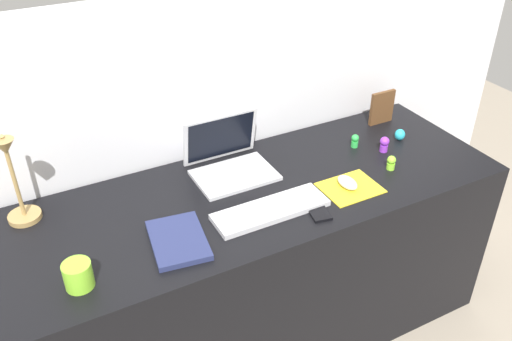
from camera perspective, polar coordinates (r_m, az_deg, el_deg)
The scene contains 16 objects.
ground_plane at distance 2.49m, azimuth 0.38°, elevation -16.14°, with size 6.00×6.00×0.00m, color gray.
back_wall at distance 2.30m, azimuth -3.91°, elevation 1.67°, with size 3.05×0.05×1.39m, color silver.
desk at distance 2.23m, azimuth 0.41°, elevation -9.88°, with size 1.85×0.66×0.74m, color black.
laptop at distance 2.08m, azimuth -2.93°, elevation 1.32°, with size 0.30×0.25×0.21m.
keyboard at distance 1.88m, azimuth 1.55°, elevation -4.15°, with size 0.41×0.13×0.02m, color silver.
mousepad at distance 2.03m, azimuth 9.85°, elevation -1.80°, with size 0.21×0.17×0.00m, color yellow.
mouse at distance 2.02m, azimuth 9.56°, elevation -1.25°, with size 0.06×0.10×0.03m, color silver.
cell_phone at distance 1.90m, azimuth 6.40°, elevation -4.11°, with size 0.06×0.13×0.01m, color black.
desk_lamp at distance 1.90m, azimuth -23.92°, elevation -1.20°, with size 0.11×0.17×0.36m.
notebook_pad at distance 1.77m, azimuth -8.16°, elevation -7.24°, with size 0.17×0.24×0.02m, color navy.
picture_frame at distance 2.47m, azimuth 13.06°, elevation 6.45°, with size 0.12×0.02×0.15m, color brown.
coffee_mug at distance 1.67m, azimuth -18.14°, elevation -10.39°, with size 0.08×0.08×0.08m, color #8CDB33.
toy_figurine_lime at distance 2.16m, azimuth 13.99°, elevation 0.83°, with size 0.03×0.03×0.06m.
toy_figurine_purple at distance 2.27m, azimuth 13.30°, elevation 2.75°, with size 0.04×0.04×0.07m.
toy_figurine_green at distance 2.28m, azimuth 10.33°, elevation 3.11°, with size 0.03×0.03×0.06m.
toy_figurine_cyan at distance 2.38m, azimuth 14.85°, elevation 3.66°, with size 0.04×0.04×0.05m, color #28B7CC.
Camera 1 is at (-0.78, -1.44, 1.88)m, focal length 38.16 mm.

